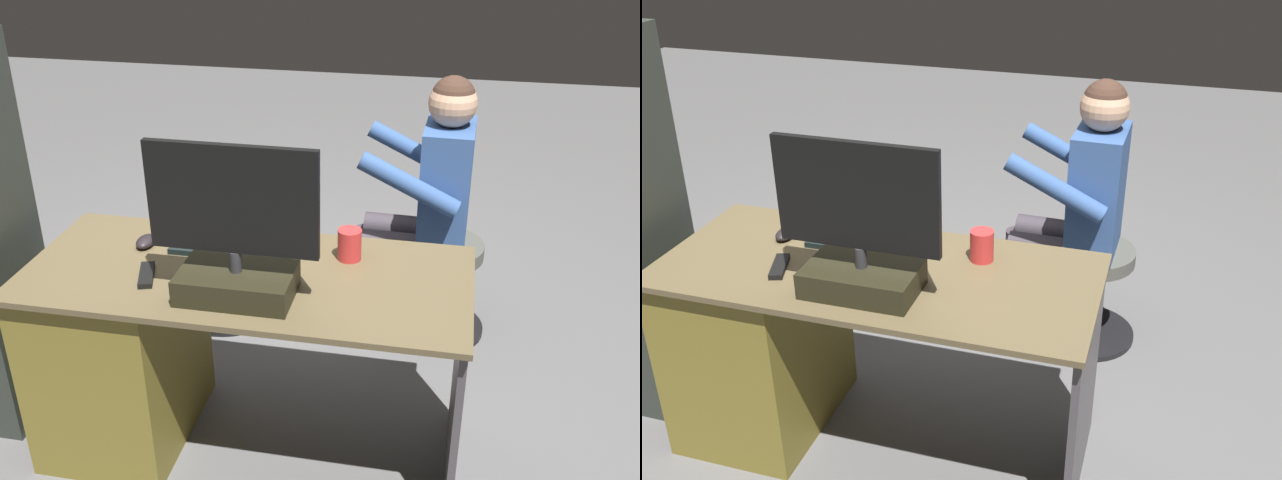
{
  "view_description": "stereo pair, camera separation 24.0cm",
  "coord_description": "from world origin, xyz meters",
  "views": [
    {
      "loc": [
        -0.63,
        2.43,
        1.9
      ],
      "look_at": [
        -0.15,
        -0.02,
        0.63
      ],
      "focal_mm": 41.24,
      "sensor_mm": 36.0,
      "label": 1
    },
    {
      "loc": [
        -0.87,
        2.37,
        1.9
      ],
      "look_at": [
        -0.15,
        -0.02,
        0.63
      ],
      "focal_mm": 41.24,
      "sensor_mm": 36.0,
      "label": 2
    }
  ],
  "objects": [
    {
      "name": "desk",
      "position": [
        0.39,
        0.44,
        0.38
      ],
      "size": [
        1.45,
        0.64,
        0.72
      ],
      "color": "brown",
      "rests_on": "ground_plane"
    },
    {
      "name": "person",
      "position": [
        -0.53,
        -0.45,
        0.69
      ],
      "size": [
        0.5,
        0.48,
        1.17
      ],
      "color": "#375894",
      "rests_on": "ground_plane"
    },
    {
      "name": "monitor",
      "position": [
        -0.01,
        0.59,
        0.88
      ],
      "size": [
        0.51,
        0.21,
        0.49
      ],
      "color": "black",
      "rests_on": "desk"
    },
    {
      "name": "visitor_chair",
      "position": [
        -0.61,
        -0.45,
        0.26
      ],
      "size": [
        0.44,
        0.44,
        0.44
      ],
      "color": "black",
      "rests_on": "ground_plane"
    },
    {
      "name": "cup",
      "position": [
        -0.31,
        0.29,
        0.78
      ],
      "size": [
        0.08,
        0.08,
        0.11
      ],
      "primitive_type": "cylinder",
      "color": "red",
      "rests_on": "desk"
    },
    {
      "name": "tv_remote",
      "position": [
        0.3,
        0.54,
        0.73
      ],
      "size": [
        0.09,
        0.16,
        0.02
      ],
      "primitive_type": "cube",
      "rotation": [
        0.0,
        0.0,
        0.33
      ],
      "color": "black",
      "rests_on": "desk"
    },
    {
      "name": "keyboard",
      "position": [
        0.09,
        0.31,
        0.73
      ],
      "size": [
        0.42,
        0.14,
        0.02
      ],
      "primitive_type": "cube",
      "color": "black",
      "rests_on": "desk"
    },
    {
      "name": "computer_mouse",
      "position": [
        0.39,
        0.33,
        0.74
      ],
      "size": [
        0.06,
        0.1,
        0.04
      ],
      "primitive_type": "ellipsoid",
      "color": "black",
      "rests_on": "desk"
    },
    {
      "name": "ground_plane",
      "position": [
        0.0,
        0.0,
        0.0
      ],
      "size": [
        10.0,
        10.0,
        0.0
      ],
      "primitive_type": "plane",
      "color": "#5F5E5E"
    },
    {
      "name": "teddy_bear",
      "position": [
        0.38,
        -0.43,
        0.58
      ],
      "size": [
        0.23,
        0.23,
        0.32
      ],
      "color": "#9A6A48",
      "rests_on": "office_chair_teddy"
    },
    {
      "name": "office_chair_teddy",
      "position": [
        0.38,
        -0.42,
        0.24
      ],
      "size": [
        0.48,
        0.48,
        0.44
      ],
      "color": "black",
      "rests_on": "ground_plane"
    }
  ]
}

